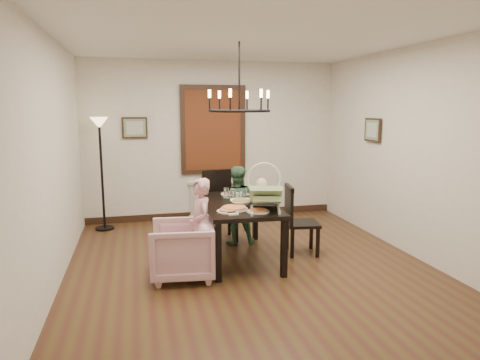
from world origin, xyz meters
name	(u,v)px	position (x,y,z in m)	size (l,w,h in m)	color
room_shell	(242,153)	(0.00, 0.37, 1.40)	(4.51, 5.00, 2.81)	#452317
dining_table	(239,209)	(-0.06, 0.29, 0.67)	(0.98, 1.65, 0.76)	black
chair_far	(221,206)	(-0.14, 1.13, 0.53)	(0.47, 0.47, 1.06)	black
chair_right	(303,219)	(0.82, 0.25, 0.48)	(0.42, 0.42, 0.97)	black
armchair	(182,250)	(-0.87, -0.19, 0.34)	(0.72, 0.74, 0.67)	beige
elderly_woman	(201,234)	(-0.63, -0.08, 0.48)	(0.35, 0.23, 0.96)	#D7979C
seated_man	(236,212)	(0.05, 0.91, 0.48)	(0.47, 0.36, 0.96)	#3D6745
baby_bouncer	(265,194)	(0.16, -0.17, 0.96)	(0.44, 0.61, 0.40)	#BEE29C
salad_bowl	(241,202)	(-0.06, 0.15, 0.80)	(0.34, 0.34, 0.08)	white
pizza_platter	(234,208)	(-0.21, -0.07, 0.78)	(0.33, 0.33, 0.04)	tan
drinking_glass	(233,195)	(-0.11, 0.43, 0.83)	(0.08, 0.08, 0.15)	silver
window_blinds	(213,130)	(0.00, 2.46, 1.60)	(1.00, 0.03, 1.40)	#521D10
radiator	(214,199)	(0.00, 2.48, 0.35)	(0.92, 0.12, 0.62)	silver
picture_back	(135,128)	(-1.35, 2.47, 1.65)	(0.42, 0.03, 0.36)	black
picture_right	(373,130)	(2.21, 0.90, 1.65)	(0.42, 0.03, 0.36)	black
floor_lamp	(102,176)	(-1.90, 2.15, 0.90)	(0.30, 0.30, 1.80)	black
chandelier	(239,111)	(-0.06, 0.29, 1.95)	(0.80, 0.80, 0.04)	black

